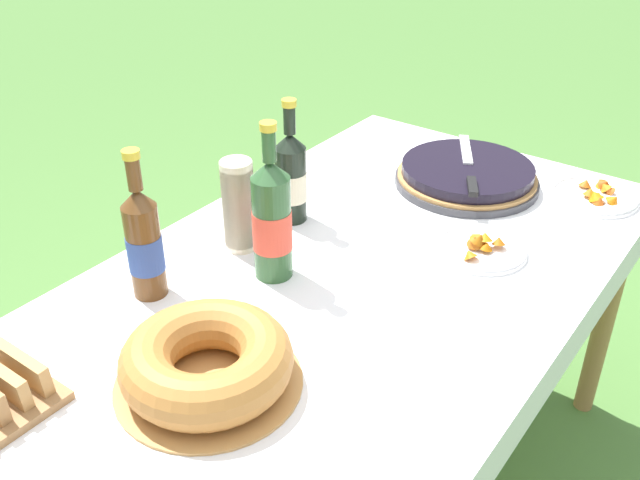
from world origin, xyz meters
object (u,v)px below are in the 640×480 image
Objects in this scene: bundt_cake at (207,362)px; berry_tart at (467,175)px; cup_stack at (239,206)px; snack_plate_left at (595,195)px; serving_knife at (469,168)px; snack_plate_near at (481,247)px; cider_bottle_amber at (144,243)px; juice_bottle_red at (291,177)px; cider_bottle_green at (272,220)px.

berry_tart is at bearing -0.76° from bundt_cake.
cup_stack is 0.99× the size of snack_plate_left.
snack_plate_near is at bearing -178.07° from serving_knife.
cider_bottle_amber is 0.42m from juice_bottle_red.
berry_tart is 0.65m from cup_stack.
bundt_cake reaches higher than snack_plate_left.
serving_knife is 0.87m from cider_bottle_amber.
cider_bottle_green is 1.08× the size of cider_bottle_amber.
berry_tart is at bearing -24.60° from cup_stack.
cup_stack is at bearing -6.83° from cider_bottle_amber.
cider_bottle_amber is 0.74m from snack_plate_near.
cup_stack is at bearing 123.23° from serving_knife.
snack_plate_left is at bearing -38.83° from cup_stack.
cup_stack reaches higher than snack_plate_left.
cup_stack is at bearing 176.35° from juice_bottle_red.
serving_knife is at bearing -1.67° from bundt_cake.
cider_bottle_green is 0.88m from snack_plate_left.
juice_bottle_red is 1.47× the size of snack_plate_near.
bundt_cake is 1.58× the size of snack_plate_near.
bundt_cake is 1.08× the size of juice_bottle_red.
cider_bottle_green is 0.48m from snack_plate_near.
bundt_cake is 0.70m from snack_plate_near.
cider_bottle_green is at bearing 149.54° from snack_plate_left.
serving_knife is 0.48m from juice_bottle_red.
juice_bottle_red reaches higher than snack_plate_left.
cup_stack is at bearing 72.65° from cider_bottle_green.
bundt_cake is 0.32m from cider_bottle_amber.
juice_bottle_red is (-0.39, 0.27, 0.05)m from serving_knife.
snack_plate_near is at bearing -73.30° from juice_bottle_red.
serving_knife is 0.63m from cider_bottle_green.
snack_plate_left is (1.08, -0.32, -0.04)m from bundt_cake.
juice_bottle_red is (0.54, 0.25, 0.06)m from bundt_cake.
cider_bottle_green is 1.67× the size of snack_plate_near.
cup_stack is at bearing 124.04° from snack_plate_near.
cider_bottle_amber is 1.05× the size of juice_bottle_red.
cider_bottle_green is at bearing 167.48° from berry_tart.
juice_bottle_red is 0.79m from snack_plate_left.
cider_bottle_amber reaches higher than juice_bottle_red.
cup_stack is 0.71× the size of juice_bottle_red.
berry_tart is 1.24× the size of juice_bottle_red.
juice_bottle_red reaches higher than serving_knife.
berry_tart is at bearing 31.78° from snack_plate_near.
juice_bottle_red reaches higher than berry_tart.
berry_tart is 1.73× the size of snack_plate_left.
serving_knife is 1.63× the size of snack_plate_near.
snack_plate_left is (0.41, -0.12, -0.00)m from snack_plate_near.
serving_knife is at bearing 31.95° from snack_plate_near.
serving_knife is at bearing -26.76° from cup_stack.
juice_bottle_red is (0.42, -0.04, -0.01)m from cider_bottle_amber.
serving_knife is 1.57× the size of cup_stack.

